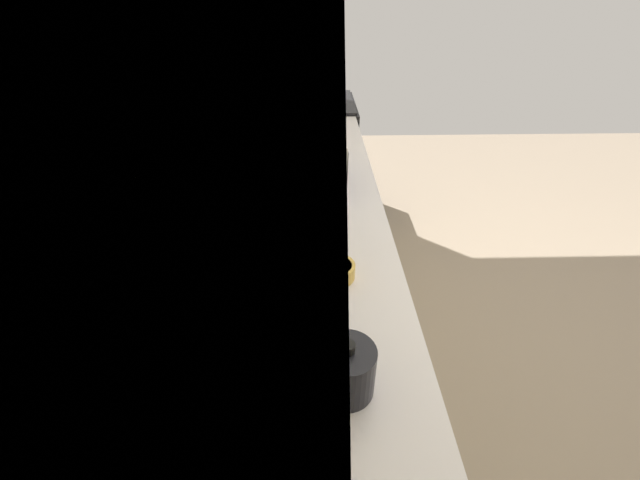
# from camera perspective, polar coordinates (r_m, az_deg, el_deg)

# --- Properties ---
(ground_plane) EXTENTS (6.97, 6.97, 0.00)m
(ground_plane) POSITION_cam_1_polar(r_m,az_deg,el_deg) (2.59, 28.78, -14.77)
(ground_plane) COLOR gray
(wall_back) EXTENTS (4.47, 0.12, 2.70)m
(wall_back) POSITION_cam_1_polar(r_m,az_deg,el_deg) (1.52, -15.72, 16.60)
(wall_back) COLOR beige
(wall_back) RESTS_ON ground_plane
(counter_run) EXTENTS (3.55, 0.63, 0.90)m
(counter_run) POSITION_cam_1_polar(r_m,az_deg,el_deg) (1.67, -0.93, -18.36)
(counter_run) COLOR beige
(counter_run) RESTS_ON ground_plane
(oven_range) EXTENTS (0.64, 0.65, 1.08)m
(oven_range) POSITION_cam_1_polar(r_m,az_deg,el_deg) (3.38, -0.98, 11.29)
(oven_range) COLOR black
(oven_range) RESTS_ON ground_plane
(microwave) EXTENTS (0.50, 0.34, 0.27)m
(microwave) POSITION_cam_1_polar(r_m,az_deg,el_deg) (1.93, -1.89, 11.49)
(microwave) COLOR white
(microwave) RESTS_ON counter_run
(bowl) EXTENTS (0.13, 0.13, 0.05)m
(bowl) POSITION_cam_1_polar(r_m,az_deg,el_deg) (1.37, 2.22, -4.17)
(bowl) COLOR gold
(bowl) RESTS_ON counter_run
(kettle) EXTENTS (0.19, 0.14, 0.16)m
(kettle) POSITION_cam_1_polar(r_m,az_deg,el_deg) (1.03, 3.71, -17.51)
(kettle) COLOR black
(kettle) RESTS_ON counter_run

